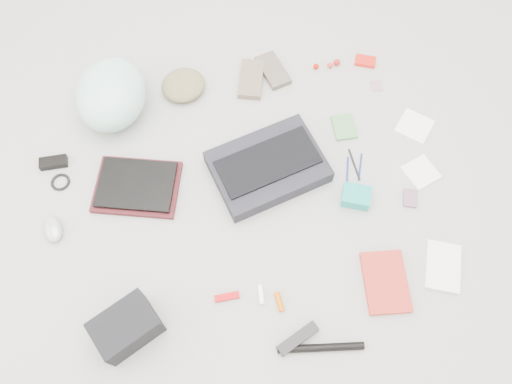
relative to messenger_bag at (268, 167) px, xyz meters
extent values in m
plane|color=gray|center=(-0.07, -0.11, -0.04)|extent=(4.00, 4.00, 0.00)
cube|color=black|center=(0.00, 0.00, 0.00)|extent=(0.49, 0.40, 0.07)
cube|color=black|center=(0.00, 0.00, 0.04)|extent=(0.42, 0.26, 0.01)
cube|color=#48151A|center=(-0.52, 0.03, -0.02)|extent=(0.38, 0.33, 0.02)
cube|color=black|center=(-0.52, 0.03, 0.00)|extent=(0.34, 0.29, 0.02)
ellipsoid|color=#AAE1DA|center=(-0.57, 0.42, 0.07)|extent=(0.37, 0.41, 0.21)
ellipsoid|color=olive|center=(-0.27, 0.46, 0.00)|extent=(0.23, 0.23, 0.07)
cube|color=#735F4E|center=(0.02, 0.45, -0.02)|extent=(0.15, 0.22, 0.03)
cube|color=#5E524B|center=(0.13, 0.48, -0.02)|extent=(0.14, 0.20, 0.03)
cube|color=black|center=(-0.84, 0.20, -0.02)|extent=(0.11, 0.05, 0.03)
torus|color=black|center=(-0.82, 0.11, -0.03)|extent=(0.09, 0.09, 0.01)
ellipsoid|color=#9E9FA8|center=(-0.85, -0.09, -0.01)|extent=(0.09, 0.12, 0.04)
cube|color=black|center=(-0.60, -0.52, 0.03)|extent=(0.25, 0.22, 0.13)
cube|color=#AD0609|center=(-0.25, -0.47, -0.03)|extent=(0.09, 0.03, 0.01)
cylinder|color=white|center=(-0.13, -0.49, -0.03)|extent=(0.03, 0.07, 0.02)
cylinder|color=#C85701|center=(-0.07, -0.53, -0.03)|extent=(0.02, 0.07, 0.02)
cube|color=black|center=(-0.04, -0.66, -0.02)|extent=(0.16, 0.10, 0.03)
cylinder|color=black|center=(0.03, -0.71, -0.02)|extent=(0.30, 0.07, 0.03)
cube|color=red|center=(0.32, -0.53, -0.02)|extent=(0.18, 0.25, 0.02)
cube|color=white|center=(0.55, -0.52, -0.03)|extent=(0.19, 0.22, 0.02)
cube|color=#4A8348|center=(0.36, 0.14, -0.03)|extent=(0.10, 0.12, 0.01)
cylinder|color=navy|center=(0.31, -0.07, -0.03)|extent=(0.05, 0.13, 0.01)
cylinder|color=black|center=(0.35, -0.04, -0.03)|extent=(0.01, 0.14, 0.01)
cylinder|color=navy|center=(0.37, -0.06, -0.03)|extent=(0.05, 0.12, 0.01)
cube|color=#129C95|center=(0.31, -0.19, -0.01)|extent=(0.13, 0.12, 0.05)
cube|color=#815874|center=(0.52, -0.23, -0.03)|extent=(0.07, 0.09, 0.01)
cube|color=white|center=(0.65, 0.08, -0.03)|extent=(0.18, 0.18, 0.01)
cube|color=white|center=(0.60, -0.13, -0.03)|extent=(0.15, 0.15, 0.01)
sphere|color=#B31100|center=(0.32, 0.46, -0.02)|extent=(0.03, 0.03, 0.03)
sphere|color=red|center=(0.38, 0.46, -0.02)|extent=(0.03, 0.03, 0.02)
sphere|color=#A71616|center=(0.41, 0.47, -0.02)|extent=(0.04, 0.04, 0.03)
cube|color=red|center=(0.54, 0.45, -0.03)|extent=(0.10, 0.09, 0.02)
cube|color=#A17B96|center=(0.56, 0.32, -0.03)|extent=(0.05, 0.06, 0.00)
camera|label=1|loc=(-0.23, -0.90, 1.75)|focal=35.00mm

